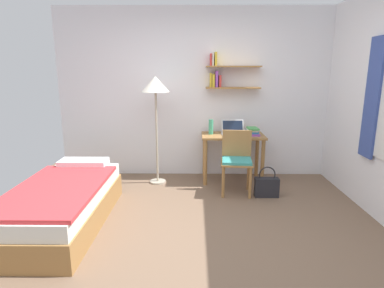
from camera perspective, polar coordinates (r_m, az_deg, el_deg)
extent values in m
plane|color=brown|center=(3.45, 1.64, -15.87)|extent=(5.28, 5.28, 0.00)
cube|color=white|center=(5.06, 1.33, 8.89)|extent=(4.40, 0.05, 2.60)
cube|color=#9E703D|center=(4.95, 7.29, 9.91)|extent=(0.82, 0.22, 0.02)
cube|color=gold|center=(4.95, 3.35, 11.33)|extent=(0.03, 0.13, 0.21)
cube|color=gold|center=(4.95, 3.83, 11.22)|extent=(0.04, 0.14, 0.19)
cube|color=purple|center=(4.94, 4.40, 11.48)|extent=(0.04, 0.15, 0.24)
cube|color=#D13D38|center=(4.95, 5.00, 11.11)|extent=(0.03, 0.15, 0.17)
cube|color=#9E703D|center=(4.94, 7.40, 13.55)|extent=(0.82, 0.22, 0.02)
cube|color=#D13D38|center=(4.94, 3.38, 14.78)|extent=(0.02, 0.15, 0.18)
cube|color=silver|center=(4.94, 3.74, 14.87)|extent=(0.02, 0.15, 0.19)
cube|color=gold|center=(4.94, 4.25, 14.90)|extent=(0.03, 0.15, 0.20)
cube|color=#384C93|center=(4.22, 29.46, 7.06)|extent=(0.03, 0.28, 1.37)
cube|color=#9E703D|center=(3.86, -21.90, -11.28)|extent=(0.86, 1.84, 0.28)
cube|color=silver|center=(3.78, -22.19, -8.23)|extent=(0.82, 1.79, 0.16)
cube|color=#DB383D|center=(3.65, -22.98, -7.38)|extent=(0.88, 1.51, 0.04)
cube|color=white|center=(4.37, -18.77, -3.30)|extent=(0.60, 0.28, 0.10)
cube|color=#9E703D|center=(4.85, 7.31, 1.48)|extent=(0.93, 0.54, 0.03)
cylinder|color=#9E703D|center=(4.69, 2.39, -3.34)|extent=(0.06, 0.06, 0.69)
cylinder|color=#9E703D|center=(4.79, 12.47, -3.30)|extent=(0.06, 0.06, 0.69)
cylinder|color=#9E703D|center=(5.12, 2.24, -1.94)|extent=(0.06, 0.06, 0.69)
cylinder|color=#9E703D|center=(5.21, 11.50, -1.92)|extent=(0.06, 0.06, 0.69)
cube|color=#9E703D|center=(4.38, 7.98, -3.31)|extent=(0.46, 0.44, 0.03)
cube|color=teal|center=(4.38, 8.00, -2.93)|extent=(0.42, 0.40, 0.04)
cube|color=#9E703D|center=(4.50, 7.99, 0.16)|extent=(0.41, 0.07, 0.37)
cylinder|color=#9E703D|center=(4.29, 5.59, -6.79)|extent=(0.04, 0.04, 0.43)
cylinder|color=#9E703D|center=(4.31, 10.34, -6.87)|extent=(0.04, 0.04, 0.43)
cylinder|color=#9E703D|center=(4.60, 5.60, -5.40)|extent=(0.04, 0.04, 0.43)
cylinder|color=#9E703D|center=(4.62, 10.03, -5.48)|extent=(0.04, 0.04, 0.43)
cylinder|color=#B2A893|center=(4.92, -6.12, -6.66)|extent=(0.24, 0.24, 0.02)
cylinder|color=#B2A893|center=(4.74, -6.31, 1.12)|extent=(0.03, 0.03, 1.34)
cone|color=silver|center=(4.64, -6.56, 10.58)|extent=(0.40, 0.40, 0.22)
cube|color=#B7BABF|center=(4.87, 7.32, 1.78)|extent=(0.34, 0.23, 0.01)
cube|color=#B7BABF|center=(4.92, 7.26, 3.15)|extent=(0.34, 0.10, 0.20)
cube|color=black|center=(4.91, 7.27, 3.12)|extent=(0.30, 0.08, 0.17)
cylinder|color=#42A87F|center=(4.84, 3.40, 3.07)|extent=(0.07, 0.07, 0.23)
cube|color=purple|center=(4.85, 10.75, 1.72)|extent=(0.19, 0.22, 0.03)
cube|color=#3384C6|center=(4.85, 10.66, 2.13)|extent=(0.17, 0.20, 0.03)
cube|color=silver|center=(4.84, 10.70, 2.44)|extent=(0.19, 0.22, 0.03)
cube|color=#4CA856|center=(4.84, 10.79, 2.73)|extent=(0.16, 0.24, 0.02)
cube|color=#232328|center=(4.44, 13.16, -7.54)|extent=(0.32, 0.12, 0.26)
torus|color=#232328|center=(4.39, 13.29, -5.34)|extent=(0.22, 0.02, 0.22)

